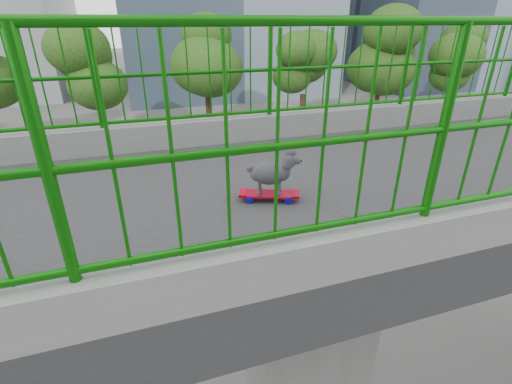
{
  "coord_description": "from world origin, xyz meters",
  "views": [
    {
      "loc": [
        2.97,
        -1.63,
        8.41
      ],
      "look_at": [
        -0.16,
        -0.59,
        6.84
      ],
      "focal_mm": 25.66,
      "sensor_mm": 36.0,
      "label": 1
    }
  ],
  "objects_px": {
    "car_0": "(365,259)",
    "car_2": "(61,219)",
    "skateboard": "(269,195)",
    "car_3": "(332,159)",
    "car_4": "(165,159)",
    "poodle": "(272,171)"
  },
  "relations": [
    {
      "from": "car_0",
      "to": "car_2",
      "type": "height_order",
      "value": "car_2"
    },
    {
      "from": "skateboard",
      "to": "car_3",
      "type": "distance_m",
      "value": 19.9
    },
    {
      "from": "skateboard",
      "to": "car_4",
      "type": "xyz_separation_m",
      "value": [
        -19.14,
        0.37,
        -6.37
      ]
    },
    {
      "from": "poodle",
      "to": "car_4",
      "type": "bearing_deg",
      "value": -159.87
    },
    {
      "from": "poodle",
      "to": "skateboard",
      "type": "bearing_deg",
      "value": -90.0
    },
    {
      "from": "skateboard",
      "to": "poodle",
      "type": "height_order",
      "value": "poodle"
    },
    {
      "from": "car_3",
      "to": "skateboard",
      "type": "bearing_deg",
      "value": 147.79
    },
    {
      "from": "car_0",
      "to": "car_2",
      "type": "bearing_deg",
      "value": -120.92
    },
    {
      "from": "skateboard",
      "to": "car_3",
      "type": "xyz_separation_m",
      "value": [
        -15.94,
        10.04,
        -6.39
      ]
    },
    {
      "from": "poodle",
      "to": "car_3",
      "type": "bearing_deg",
      "value": 169.03
    },
    {
      "from": "poodle",
      "to": "car_2",
      "type": "relative_size",
      "value": 0.08
    },
    {
      "from": "skateboard",
      "to": "car_0",
      "type": "height_order",
      "value": "skateboard"
    },
    {
      "from": "car_3",
      "to": "car_2",
      "type": "bearing_deg",
      "value": 102.33
    },
    {
      "from": "car_0",
      "to": "car_4",
      "type": "relative_size",
      "value": 1.02
    },
    {
      "from": "skateboard",
      "to": "car_0",
      "type": "relative_size",
      "value": 0.13
    },
    {
      "from": "car_2",
      "to": "poodle",
      "type": "bearing_deg",
      "value": -160.09
    },
    {
      "from": "poodle",
      "to": "car_0",
      "type": "xyz_separation_m",
      "value": [
        -6.35,
        6.07,
        -6.58
      ]
    },
    {
      "from": "car_2",
      "to": "car_3",
      "type": "xyz_separation_m",
      "value": [
        -3.2,
        14.64,
        -0.13
      ]
    },
    {
      "from": "poodle",
      "to": "car_0",
      "type": "bearing_deg",
      "value": 157.48
    },
    {
      "from": "car_3",
      "to": "car_4",
      "type": "distance_m",
      "value": 10.19
    },
    {
      "from": "poodle",
      "to": "car_3",
      "type": "relative_size",
      "value": 0.09
    },
    {
      "from": "car_2",
      "to": "car_3",
      "type": "bearing_deg",
      "value": -77.67
    }
  ]
}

